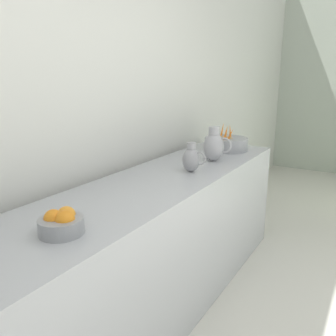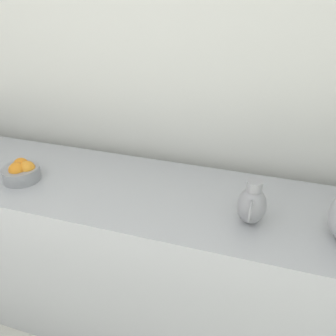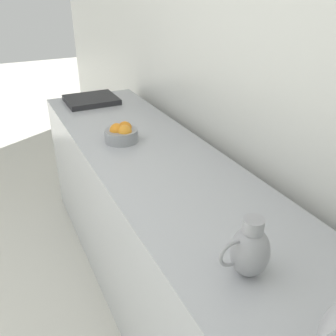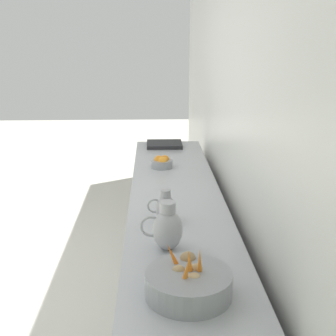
% 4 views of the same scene
% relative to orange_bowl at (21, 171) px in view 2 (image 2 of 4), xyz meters
% --- Properties ---
extents(tile_wall_left, '(0.10, 8.00, 3.00)m').
position_rel_orange_bowl_xyz_m(tile_wall_left, '(-0.51, 1.11, 0.59)').
color(tile_wall_left, silver).
rests_on(tile_wall_left, ground_plane).
extents(prep_counter, '(0.62, 3.10, 0.86)m').
position_rel_orange_bowl_xyz_m(prep_counter, '(-0.08, 0.61, -0.48)').
color(prep_counter, '#ADAFB5').
rests_on(prep_counter, ground_plane).
extents(orange_bowl, '(0.18, 0.18, 0.10)m').
position_rel_orange_bowl_xyz_m(orange_bowl, '(0.00, 0.00, 0.00)').
color(orange_bowl, gray).
rests_on(orange_bowl, prep_counter).
extents(metal_pitcher_short, '(0.16, 0.11, 0.19)m').
position_rel_orange_bowl_xyz_m(metal_pitcher_short, '(0.01, 1.09, 0.04)').
color(metal_pitcher_short, '#939399').
rests_on(metal_pitcher_short, prep_counter).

